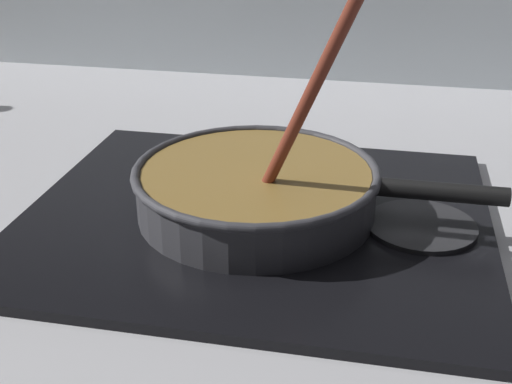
{
  "coord_description": "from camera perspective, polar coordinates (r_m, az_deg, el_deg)",
  "views": [
    {
      "loc": [
        0.21,
        -0.57,
        0.39
      ],
      "look_at": [
        0.07,
        0.15,
        0.04
      ],
      "focal_mm": 47.11,
      "sensor_mm": 36.0,
      "label": 1
    }
  ],
  "objects": [
    {
      "name": "ground",
      "position": [
        0.73,
        -7.45,
        -8.76
      ],
      "size": [
        2.4,
        1.6,
        0.04
      ],
      "primitive_type": "cube",
      "color": "#B7B7BC"
    },
    {
      "name": "burner_ring",
      "position": [
        0.82,
        0.0,
        -1.52
      ],
      "size": [
        0.19,
        0.19,
        0.01
      ],
      "primitive_type": "torus",
      "color": "#592D0C",
      "rests_on": "hob_plate"
    },
    {
      "name": "hob_plate",
      "position": [
        0.82,
        0.0,
        -2.14
      ],
      "size": [
        0.56,
        0.48,
        0.01
      ],
      "primitive_type": "cube",
      "color": "black",
      "rests_on": "ground"
    },
    {
      "name": "spare_burner",
      "position": [
        0.81,
        13.85,
        -2.8
      ],
      "size": [
        0.13,
        0.13,
        0.01
      ],
      "primitive_type": "cylinder",
      "color": "#262628",
      "rests_on": "hob_plate"
    },
    {
      "name": "cooking_pan",
      "position": [
        0.8,
        0.15,
        0.33
      ],
      "size": [
        0.44,
        0.3,
        0.29
      ],
      "color": "#38383D",
      "rests_on": "hob_plate"
    }
  ]
}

